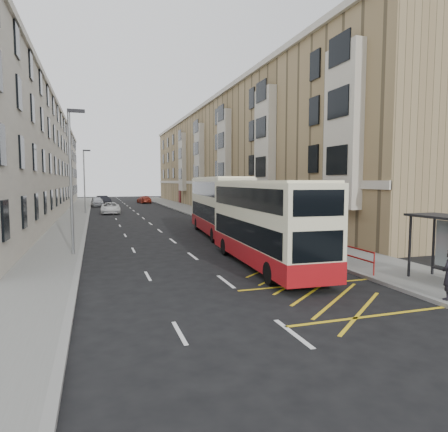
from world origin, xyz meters
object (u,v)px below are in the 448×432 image
object	(u,v)px
white_van	(110,208)
car_red	(144,199)
street_lamp_far	(85,178)
pedestrian_far	(334,239)
car_silver	(97,202)
car_dark	(103,200)
double_decker_rear	(219,206)
double_decker_front	(265,223)
street_lamp_near	(71,173)

from	to	relation	value
white_van	car_red	xyz separation A→B (m)	(7.01, 23.19, -0.02)
street_lamp_far	pedestrian_far	world-z (taller)	street_lamp_far
car_silver	car_red	size ratio (longest dim) A/B	0.98
car_red	pedestrian_far	bearing A→B (deg)	85.78
pedestrian_far	car_dark	world-z (taller)	pedestrian_far
double_decker_rear	car_dark	size ratio (longest dim) A/B	2.54
pedestrian_far	car_silver	bearing A→B (deg)	-45.44
double_decker_front	pedestrian_far	bearing A→B (deg)	9.69
double_decker_rear	pedestrian_far	distance (m)	11.50
street_lamp_far	car_silver	world-z (taller)	street_lamp_far
street_lamp_near	white_van	distance (m)	30.36
street_lamp_far	double_decker_front	xyz separation A→B (m)	(9.13, -35.70, -2.47)
car_red	street_lamp_near	bearing A→B (deg)	71.75
double_decker_rear	pedestrian_far	world-z (taller)	double_decker_rear
pedestrian_far	car_dark	xyz separation A→B (m)	(-10.83, 58.68, -0.36)
street_lamp_near	pedestrian_far	size ratio (longest dim) A/B	4.19
street_lamp_near	pedestrian_far	bearing A→B (deg)	-21.01
white_van	car_red	size ratio (longest dim) A/B	1.07
street_lamp_far	car_silver	bearing A→B (deg)	84.32
street_lamp_far	double_decker_rear	distance (m)	26.37
car_dark	car_red	world-z (taller)	car_dark
street_lamp_near	double_decker_front	world-z (taller)	street_lamp_near
pedestrian_far	car_silver	xyz separation A→B (m)	(-11.92, 50.26, -0.30)
white_van	car_dark	xyz separation A→B (m)	(-0.46, 23.57, 0.03)
double_decker_rear	car_red	bearing A→B (deg)	95.41
double_decker_rear	double_decker_front	bearing A→B (deg)	-90.93
street_lamp_near	car_dark	distance (m)	53.73
double_decker_front	car_red	distance (m)	58.87
street_lamp_far	car_dark	distance (m)	23.98
double_decker_rear	car_red	distance (m)	47.31
street_lamp_near	white_van	xyz separation A→B (m)	(3.05, 29.95, -3.92)
double_decker_rear	car_silver	size ratio (longest dim) A/B	2.44
double_decker_front	double_decker_rear	size ratio (longest dim) A/B	0.93
double_decker_front	white_van	world-z (taller)	double_decker_front
car_dark	car_red	size ratio (longest dim) A/B	0.94
double_decker_rear	car_red	world-z (taller)	double_decker_rear
white_van	car_dark	world-z (taller)	car_dark
pedestrian_far	car_silver	world-z (taller)	pedestrian_far
street_lamp_near	street_lamp_far	xyz separation A→B (m)	(0.00, 30.00, 0.00)
white_van	car_red	world-z (taller)	white_van
car_dark	car_red	bearing A→B (deg)	-21.10
pedestrian_far	car_dark	size ratio (longest dim) A/B	0.42
street_lamp_near	pedestrian_far	xyz separation A→B (m)	(13.42, -5.16, -3.53)
street_lamp_near	car_red	size ratio (longest dim) A/B	1.66
double_decker_rear	pedestrian_far	size ratio (longest dim) A/B	6.03
double_decker_rear	car_dark	bearing A→B (deg)	104.30
street_lamp_far	white_van	distance (m)	4.97
pedestrian_far	street_lamp_near	bearing A→B (deg)	10.20
street_lamp_far	car_dark	world-z (taller)	street_lamp_far
street_lamp_near	double_decker_rear	bearing A→B (deg)	29.53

